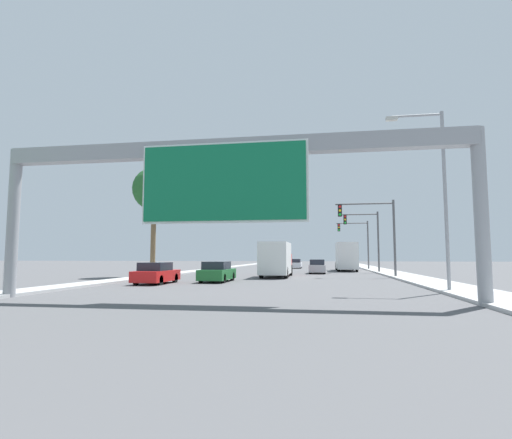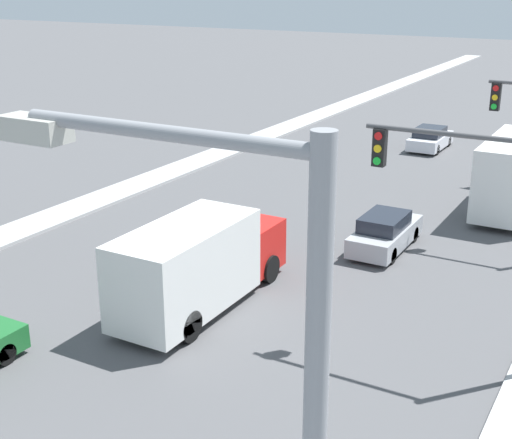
{
  "view_description": "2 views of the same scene",
  "coord_description": "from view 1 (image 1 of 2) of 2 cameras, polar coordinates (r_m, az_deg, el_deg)",
  "views": [
    {
      "loc": [
        3.97,
        1.86,
        1.84
      ],
      "look_at": [
        0.0,
        26.09,
        4.1
      ],
      "focal_mm": 28.0,
      "sensor_mm": 36.0,
      "label": 1
    },
    {
      "loc": [
        12.15,
        19.58,
        10.38
      ],
      "look_at": [
        -0.58,
        42.06,
        1.53
      ],
      "focal_mm": 50.0,
      "sensor_mm": 36.0,
      "label": 2
    }
  ],
  "objects": [
    {
      "name": "sidewalk_right",
      "position": [
        58.62,
        16.56,
        -6.78
      ],
      "size": [
        3.0,
        120.0,
        0.15
      ],
      "color": "#ADADAD",
      "rests_on": "ground"
    },
    {
      "name": "traffic_light_far_intersection",
      "position": [
        56.42,
        14.39,
        -2.44
      ],
      "size": [
        4.3,
        0.32,
        6.66
      ],
      "color": "#4C4C4F",
      "rests_on": "ground"
    },
    {
      "name": "median_strip_left",
      "position": [
        60.0,
        -4.93,
        -6.93
      ],
      "size": [
        2.0,
        120.0,
        0.15
      ],
      "color": "#ADADAD",
      "rests_on": "ground"
    },
    {
      "name": "street_lamp_right",
      "position": [
        22.89,
        24.52,
        4.61
      ],
      "size": [
        2.93,
        0.28,
        9.46
      ],
      "color": "gray",
      "rests_on": "ground"
    },
    {
      "name": "palm_tree_background",
      "position": [
        37.69,
        -14.32,
        4.09
      ],
      "size": [
        3.93,
        3.93,
        9.93
      ],
      "color": "brown",
      "rests_on": "ground"
    },
    {
      "name": "truck_box_primary",
      "position": [
        51.46,
        12.74,
        -5.21
      ],
      "size": [
        2.43,
        8.88,
        3.5
      ],
      "color": "white",
      "rests_on": "ground"
    },
    {
      "name": "traffic_light_mid_block",
      "position": [
        46.5,
        15.61,
        -1.74
      ],
      "size": [
        4.0,
        0.32,
        6.84
      ],
      "color": "#4C4C4F",
      "rests_on": "ground"
    },
    {
      "name": "car_mid_right",
      "position": [
        61.56,
        5.65,
        -6.33
      ],
      "size": [
        1.84,
        4.22,
        1.42
      ],
      "color": "silver",
      "rests_on": "ground"
    },
    {
      "name": "traffic_light_near_intersection",
      "position": [
        36.55,
        16.7,
        -0.73
      ],
      "size": [
        5.1,
        0.32,
        6.77
      ],
      "color": "#4C4C4F",
      "rests_on": "ground"
    },
    {
      "name": "truck_box_secondary",
      "position": [
        35.61,
        2.92,
        -5.73
      ],
      "size": [
        2.36,
        7.57,
        3.03
      ],
      "color": "red",
      "rests_on": "ground"
    },
    {
      "name": "car_far_left",
      "position": [
        27.8,
        -14.07,
        -7.51
      ],
      "size": [
        1.82,
        4.27,
        1.43
      ],
      "color": "red",
      "rests_on": "ground"
    },
    {
      "name": "sign_gantry",
      "position": [
        16.88,
        -4.53,
        6.6
      ],
      "size": [
        20.42,
        0.73,
        6.77
      ],
      "color": "gray",
      "rests_on": "ground"
    },
    {
      "name": "car_mid_center",
      "position": [
        43.45,
        8.75,
        -6.71
      ],
      "size": [
        1.71,
        4.37,
        1.49
      ],
      "color": "#A5A8AD",
      "rests_on": "ground"
    },
    {
      "name": "car_mid_left",
      "position": [
        29.2,
        -5.57,
        -7.5
      ],
      "size": [
        1.82,
        4.44,
        1.46
      ],
      "color": "#1E662D",
      "rests_on": "ground"
    }
  ]
}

